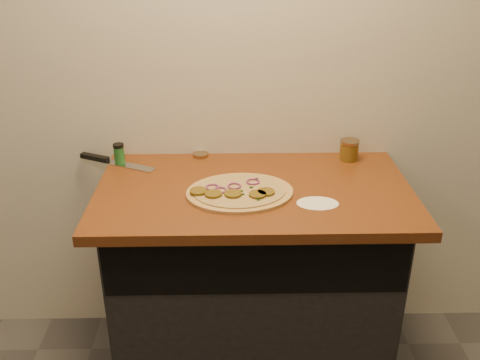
{
  "coord_description": "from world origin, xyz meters",
  "views": [
    {
      "loc": [
        -0.09,
        -0.41,
        1.81
      ],
      "look_at": [
        -0.05,
        1.38,
        0.95
      ],
      "focal_mm": 40.0,
      "sensor_mm": 36.0,
      "label": 1
    }
  ],
  "objects_px": {
    "spice_shaker": "(119,154)",
    "chefs_knife": "(110,161)",
    "pizza": "(239,192)",
    "salsa_jar": "(349,150)"
  },
  "relations": [
    {
      "from": "salsa_jar",
      "to": "spice_shaker",
      "type": "bearing_deg",
      "value": -178.53
    },
    {
      "from": "chefs_knife",
      "to": "salsa_jar",
      "type": "xyz_separation_m",
      "value": [
        1.01,
        0.01,
        0.04
      ]
    },
    {
      "from": "salsa_jar",
      "to": "chefs_knife",
      "type": "bearing_deg",
      "value": -179.37
    },
    {
      "from": "chefs_knife",
      "to": "salsa_jar",
      "type": "relative_size",
      "value": 3.87
    },
    {
      "from": "pizza",
      "to": "salsa_jar",
      "type": "relative_size",
      "value": 4.96
    },
    {
      "from": "salsa_jar",
      "to": "pizza",
      "type": "bearing_deg",
      "value": -146.41
    },
    {
      "from": "spice_shaker",
      "to": "chefs_knife",
      "type": "bearing_deg",
      "value": 162.79
    },
    {
      "from": "pizza",
      "to": "spice_shaker",
      "type": "height_order",
      "value": "spice_shaker"
    },
    {
      "from": "pizza",
      "to": "salsa_jar",
      "type": "height_order",
      "value": "salsa_jar"
    },
    {
      "from": "pizza",
      "to": "spice_shaker",
      "type": "relative_size",
      "value": 4.89
    }
  ]
}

